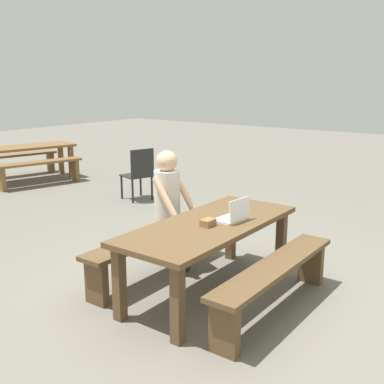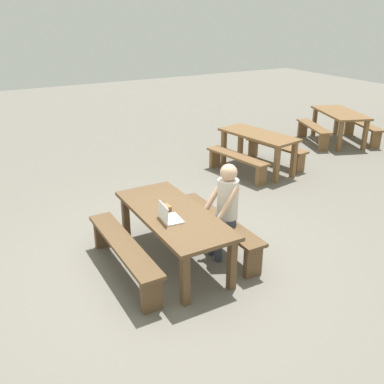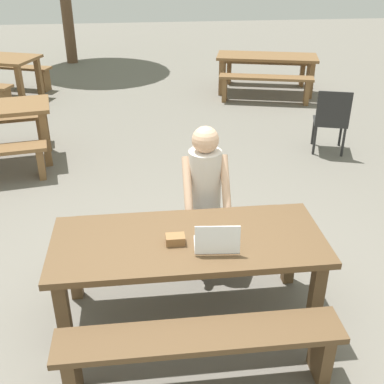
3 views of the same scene
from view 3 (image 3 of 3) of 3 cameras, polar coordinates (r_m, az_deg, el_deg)
ground_plane at (r=3.93m, az=-0.41°, el=-14.29°), size 30.00×30.00×0.00m
picnic_table_front at (r=3.54m, az=-0.44°, el=-6.92°), size 2.00×0.83×0.71m
bench_near at (r=3.19m, az=0.98°, el=-18.02°), size 1.83×0.30×0.46m
bench_far at (r=4.27m, az=-1.43°, el=-4.51°), size 1.83×0.30×0.46m
laptop at (r=3.35m, az=2.95°, el=-6.05°), size 0.33×0.26×0.23m
small_pouch at (r=3.42m, az=-2.01°, el=-5.69°), size 0.14×0.10×0.06m
person_seated at (r=4.05m, az=1.60°, el=0.39°), size 0.39×0.40×1.31m
plastic_chair at (r=6.79m, az=16.27°, el=8.27°), size 0.55×0.55×0.90m
picnic_table_rear at (r=9.39m, az=8.91°, el=15.16°), size 1.97×1.15×0.71m
bench_rear_south at (r=8.85m, az=8.80°, el=12.73°), size 1.69×0.70×0.48m
bench_rear_north at (r=10.05m, az=8.80°, el=14.55°), size 1.69×0.70×0.48m
bench_distant_north at (r=10.22m, az=-20.37°, el=13.28°), size 1.49×0.79×0.46m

